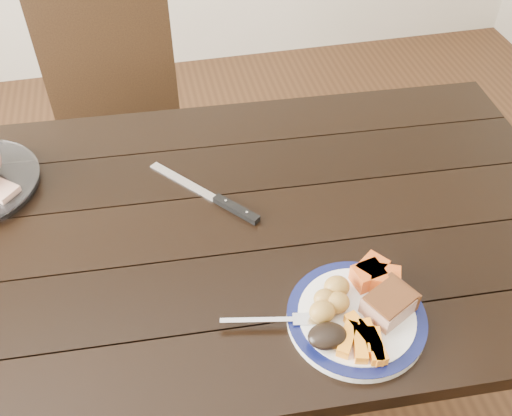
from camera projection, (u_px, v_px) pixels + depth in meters
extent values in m
plane|color=#472B16|center=(229.00, 392.00, 1.76)|extent=(4.00, 4.00, 0.00)
cube|color=black|center=(219.00, 230.00, 1.25)|extent=(1.65, 0.98, 0.04)
cube|color=black|center=(430.00, 202.00, 1.86)|extent=(0.07, 0.07, 0.71)
cube|color=black|center=(126.00, 158.00, 1.87)|extent=(0.43, 0.43, 0.04)
cube|color=black|center=(108.00, 59.00, 1.83)|extent=(0.42, 0.05, 0.46)
cube|color=black|center=(179.00, 169.00, 2.19)|extent=(0.04, 0.04, 0.43)
cube|color=black|center=(195.00, 235.00, 1.94)|extent=(0.04, 0.04, 0.43)
cube|color=black|center=(83.00, 184.00, 2.13)|extent=(0.04, 0.04, 0.43)
cube|color=black|center=(87.00, 255.00, 1.88)|extent=(0.04, 0.04, 0.43)
cylinder|color=white|center=(356.00, 318.00, 1.05)|extent=(0.26, 0.26, 0.02)
torus|color=#0D1241|center=(357.00, 315.00, 1.05)|extent=(0.26, 0.26, 0.02)
cube|color=tan|center=(389.00, 305.00, 1.04)|extent=(0.11, 0.10, 0.04)
ellipsoid|color=gold|center=(337.00, 287.00, 1.06)|extent=(0.05, 0.04, 0.04)
ellipsoid|color=gold|center=(322.00, 312.00, 1.02)|extent=(0.05, 0.04, 0.04)
ellipsoid|color=gold|center=(325.00, 299.00, 1.05)|extent=(0.04, 0.04, 0.04)
ellipsoid|color=gold|center=(337.00, 303.00, 1.04)|extent=(0.05, 0.04, 0.04)
cube|color=orange|center=(375.00, 346.00, 0.99)|extent=(0.02, 0.07, 0.02)
cube|color=orange|center=(369.00, 337.00, 1.00)|extent=(0.03, 0.07, 0.02)
cube|color=orange|center=(360.00, 329.00, 1.01)|extent=(0.04, 0.07, 0.02)
cube|color=orange|center=(375.00, 346.00, 0.99)|extent=(0.04, 0.07, 0.02)
cube|color=orange|center=(347.00, 339.00, 1.00)|extent=(0.06, 0.07, 0.02)
cube|color=orange|center=(360.00, 344.00, 0.99)|extent=(0.04, 0.07, 0.02)
cube|color=orange|center=(368.00, 276.00, 1.08)|extent=(0.06, 0.06, 0.04)
cube|color=orange|center=(385.00, 279.00, 1.08)|extent=(0.07, 0.06, 0.04)
cube|color=orange|center=(372.00, 270.00, 1.10)|extent=(0.07, 0.07, 0.04)
ellipsoid|color=black|center=(327.00, 336.00, 0.99)|extent=(0.07, 0.05, 0.03)
cube|color=silver|center=(258.00, 321.00, 1.04)|extent=(0.14, 0.04, 0.00)
cube|color=silver|center=(305.00, 320.00, 1.04)|extent=(0.05, 0.03, 0.00)
cube|color=tan|center=(1.00, 191.00, 1.28)|extent=(0.09, 0.09, 0.02)
cube|color=silver|center=(183.00, 181.00, 1.33)|extent=(0.15, 0.17, 0.00)
cube|color=black|center=(236.00, 209.00, 1.26)|extent=(0.09, 0.10, 0.01)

